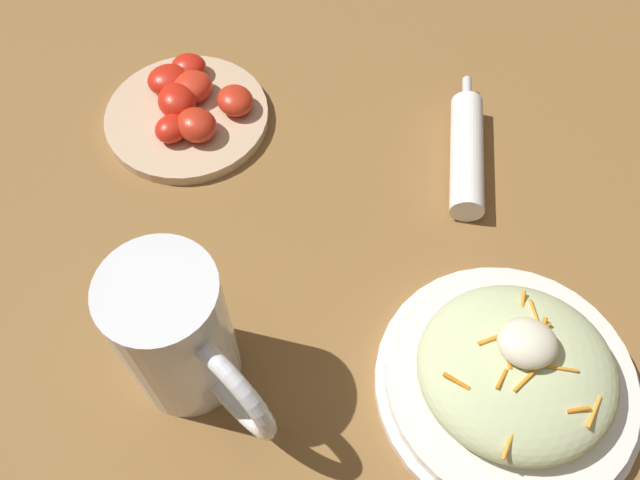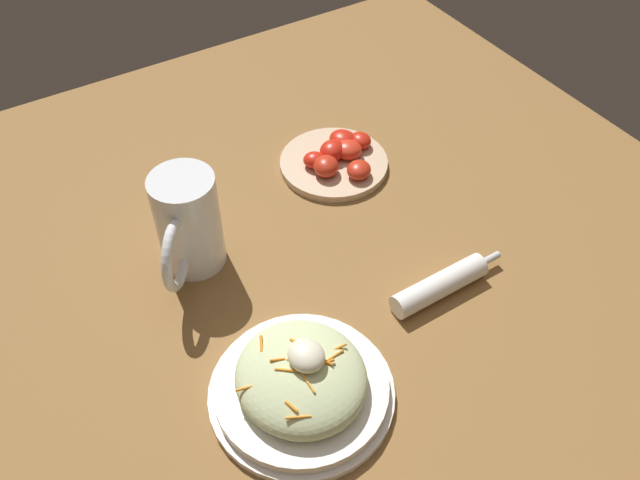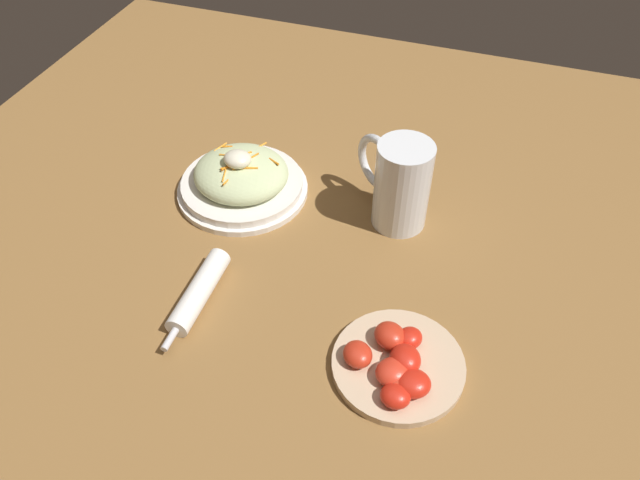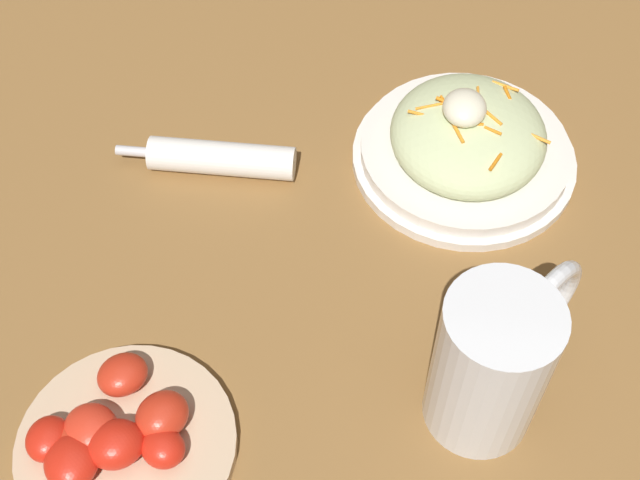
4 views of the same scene
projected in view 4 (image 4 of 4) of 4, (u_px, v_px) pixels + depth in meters
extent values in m
plane|color=olive|center=(395.00, 238.00, 0.87)|extent=(1.43, 1.43, 0.00)
cylinder|color=white|center=(463.00, 159.00, 0.92)|extent=(0.24, 0.24, 0.01)
cylinder|color=white|center=(465.00, 150.00, 0.91)|extent=(0.22, 0.22, 0.01)
ellipsoid|color=beige|center=(468.00, 135.00, 0.89)|extent=(0.17, 0.16, 0.06)
cylinder|color=orange|center=(493.00, 131.00, 0.86)|extent=(0.01, 0.02, 0.00)
cylinder|color=orange|center=(448.00, 106.00, 0.88)|extent=(0.03, 0.02, 0.00)
cylinder|color=orange|center=(446.00, 102.00, 0.88)|extent=(0.01, 0.02, 0.01)
cylinder|color=orange|center=(496.00, 162.00, 0.84)|extent=(0.02, 0.01, 0.00)
cylinder|color=orange|center=(507.00, 93.00, 0.89)|extent=(0.02, 0.01, 0.00)
cylinder|color=orange|center=(429.00, 106.00, 0.88)|extent=(0.01, 0.03, 0.01)
cylinder|color=orange|center=(538.00, 138.00, 0.87)|extent=(0.01, 0.03, 0.01)
cylinder|color=orange|center=(473.00, 124.00, 0.86)|extent=(0.01, 0.02, 0.01)
cylinder|color=orange|center=(418.00, 113.00, 0.88)|extent=(0.01, 0.02, 0.01)
cylinder|color=orange|center=(457.00, 130.00, 0.86)|extent=(0.03, 0.02, 0.01)
cylinder|color=orange|center=(491.00, 116.00, 0.87)|extent=(0.02, 0.02, 0.01)
cylinder|color=orange|center=(506.00, 86.00, 0.91)|extent=(0.02, 0.03, 0.01)
cylinder|color=orange|center=(478.00, 95.00, 0.88)|extent=(0.03, 0.00, 0.01)
cylinder|color=orange|center=(453.00, 119.00, 0.86)|extent=(0.02, 0.02, 0.01)
ellipsoid|color=#EFEACC|center=(465.00, 108.00, 0.86)|extent=(0.05, 0.04, 0.03)
cylinder|color=white|center=(490.00, 366.00, 0.70)|extent=(0.09, 0.09, 0.16)
cylinder|color=gold|center=(483.00, 386.00, 0.72)|extent=(0.08, 0.08, 0.09)
cylinder|color=white|center=(493.00, 358.00, 0.68)|extent=(0.08, 0.08, 0.01)
torus|color=white|center=(540.00, 313.00, 0.72)|extent=(0.09, 0.07, 0.10)
cylinder|color=white|center=(222.00, 158.00, 0.91)|extent=(0.04, 0.15, 0.04)
cylinder|color=silver|center=(133.00, 151.00, 0.91)|extent=(0.01, 0.04, 0.01)
cylinder|color=#D1B28E|center=(127.00, 446.00, 0.73)|extent=(0.19, 0.19, 0.01)
ellipsoid|color=red|center=(71.00, 462.00, 0.70)|extent=(0.06, 0.06, 0.03)
ellipsoid|color=red|center=(163.00, 448.00, 0.71)|extent=(0.05, 0.05, 0.03)
ellipsoid|color=red|center=(162.00, 416.00, 0.72)|extent=(0.06, 0.06, 0.03)
ellipsoid|color=red|center=(116.00, 444.00, 0.71)|extent=(0.06, 0.06, 0.03)
ellipsoid|color=red|center=(48.00, 439.00, 0.72)|extent=(0.04, 0.04, 0.02)
ellipsoid|color=red|center=(77.00, 443.00, 0.71)|extent=(0.05, 0.06, 0.02)
ellipsoid|color=red|center=(91.00, 429.00, 0.72)|extent=(0.07, 0.07, 0.03)
ellipsoid|color=red|center=(123.00, 375.00, 0.75)|extent=(0.06, 0.06, 0.03)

